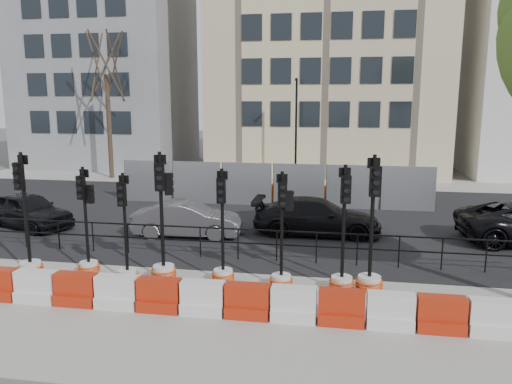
% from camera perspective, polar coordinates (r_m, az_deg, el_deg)
% --- Properties ---
extents(ground, '(120.00, 120.00, 0.00)m').
position_cam_1_polar(ground, '(14.48, -3.03, -9.22)').
color(ground, '#51514C').
rests_on(ground, ground).
extents(sidewalk_near, '(40.00, 6.00, 0.02)m').
position_cam_1_polar(sidewalk_near, '(11.78, -6.33, -14.06)').
color(sidewalk_near, gray).
rests_on(sidewalk_near, ground).
extents(road, '(40.00, 14.00, 0.03)m').
position_cam_1_polar(road, '(21.07, 1.15, -2.76)').
color(road, black).
rests_on(road, ground).
extents(sidewalk_far, '(40.00, 4.00, 0.02)m').
position_cam_1_polar(sidewalk_far, '(29.83, 3.72, 1.23)').
color(sidewalk_far, gray).
rests_on(sidewalk_far, ground).
extents(building_grey, '(11.00, 9.06, 14.00)m').
position_cam_1_polar(building_grey, '(39.20, -16.54, 13.34)').
color(building_grey, gray).
rests_on(building_grey, ground).
extents(building_cream, '(15.00, 10.06, 18.00)m').
position_cam_1_polar(building_cream, '(35.50, 8.33, 17.22)').
color(building_cream, tan).
rests_on(building_cream, ground).
extents(kerb_railing, '(18.00, 0.04, 1.00)m').
position_cam_1_polar(kerb_railing, '(15.38, -2.07, -5.31)').
color(kerb_railing, black).
rests_on(kerb_railing, ground).
extents(heras_fencing, '(14.33, 1.72, 2.00)m').
position_cam_1_polar(heras_fencing, '(23.63, 0.96, 0.45)').
color(heras_fencing, '#95989D').
rests_on(heras_fencing, ground).
extents(lamp_post_far, '(0.12, 0.56, 6.00)m').
position_cam_1_polar(lamp_post_far, '(28.41, 4.59, 7.26)').
color(lamp_post_far, black).
rests_on(lamp_post_far, ground).
extents(tree_bare_far, '(2.00, 2.00, 9.00)m').
position_cam_1_polar(tree_bare_far, '(32.05, -16.76, 13.38)').
color(tree_bare_far, '#473828').
rests_on(tree_bare_far, ground).
extents(barrier_row, '(15.70, 0.50, 0.80)m').
position_cam_1_polar(barrier_row, '(11.82, -6.09, -12.10)').
color(barrier_row, red).
rests_on(barrier_row, ground).
extents(traffic_signal_a, '(0.69, 0.69, 3.50)m').
position_cam_1_polar(traffic_signal_a, '(15.33, -24.54, -6.22)').
color(traffic_signal_a, silver).
rests_on(traffic_signal_a, ground).
extents(traffic_signal_b, '(0.61, 0.61, 3.08)m').
position_cam_1_polar(traffic_signal_b, '(14.87, -18.66, -6.26)').
color(traffic_signal_b, silver).
rests_on(traffic_signal_b, ground).
extents(traffic_signal_c, '(0.59, 0.59, 3.01)m').
position_cam_1_polar(traffic_signal_c, '(13.98, -14.56, -7.61)').
color(traffic_signal_c, silver).
rests_on(traffic_signal_c, ground).
extents(traffic_signal_d, '(0.70, 0.70, 3.55)m').
position_cam_1_polar(traffic_signal_d, '(13.85, -10.54, -6.64)').
color(traffic_signal_d, silver).
rests_on(traffic_signal_d, ground).
extents(traffic_signal_e, '(0.62, 0.62, 3.13)m').
position_cam_1_polar(traffic_signal_e, '(13.53, -3.81, -7.77)').
color(traffic_signal_e, silver).
rests_on(traffic_signal_e, ground).
extents(traffic_signal_f, '(0.61, 0.61, 3.11)m').
position_cam_1_polar(traffic_signal_f, '(13.11, 2.97, -7.95)').
color(traffic_signal_f, silver).
rests_on(traffic_signal_f, ground).
extents(traffic_signal_g, '(0.65, 0.65, 3.31)m').
position_cam_1_polar(traffic_signal_g, '(13.11, 9.83, -8.36)').
color(traffic_signal_g, silver).
rests_on(traffic_signal_g, ground).
extents(traffic_signal_h, '(0.70, 0.70, 3.57)m').
position_cam_1_polar(traffic_signal_h, '(13.19, 12.92, -8.12)').
color(traffic_signal_h, silver).
rests_on(traffic_signal_h, ground).
extents(car_a, '(4.34, 5.09, 1.36)m').
position_cam_1_polar(car_a, '(21.07, -24.64, -1.91)').
color(car_a, black).
rests_on(car_a, ground).
extents(car_b, '(2.01, 4.08, 1.27)m').
position_cam_1_polar(car_b, '(18.09, -7.86, -3.12)').
color(car_b, '#47474B').
rests_on(car_b, ground).
extents(car_c, '(1.93, 4.65, 1.34)m').
position_cam_1_polar(car_c, '(18.29, 6.96, -2.82)').
color(car_c, black).
rests_on(car_c, ground).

